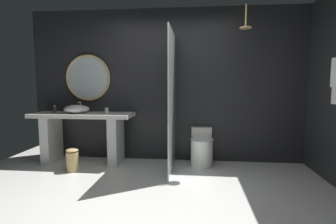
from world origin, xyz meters
TOP-DOWN VIEW (x-y plane):
  - ground_plane at (0.00, 0.00)m, footprint 5.76×5.76m
  - back_wall_panel at (0.00, 1.90)m, footprint 4.80×0.10m
  - vanity_counter at (-1.41, 1.55)m, footprint 1.69×0.57m
  - vessel_sink at (-1.50, 1.53)m, footprint 0.42×0.35m
  - tumbler_cup at (-1.00, 1.59)m, footprint 0.07×0.07m
  - soap_dispenser at (-1.89, 1.53)m, footprint 0.05×0.05m
  - round_wall_mirror at (-1.41, 1.81)m, footprint 0.81×0.04m
  - shower_glass_panel at (0.13, 1.29)m, footprint 0.02×1.11m
  - rain_shower_head at (1.20, 1.40)m, footprint 0.17×0.17m
  - toilet at (0.59, 1.60)m, footprint 0.37×0.53m
  - waste_bin at (-1.39, 1.09)m, footprint 0.19×0.19m

SIDE VIEW (x-z plane):
  - ground_plane at x=0.00m, z-range 0.00..0.00m
  - waste_bin at x=-1.39m, z-range 0.00..0.35m
  - toilet at x=0.59m, z-range -0.03..0.57m
  - vanity_counter at x=-1.41m, z-range 0.11..0.96m
  - tumbler_cup at x=-1.00m, z-range 0.85..0.94m
  - soap_dispenser at x=-1.89m, z-range 0.84..0.97m
  - vessel_sink at x=-1.50m, z-range 0.82..1.01m
  - shower_glass_panel at x=0.13m, z-range 0.00..2.12m
  - back_wall_panel at x=0.00m, z-range 0.00..2.60m
  - round_wall_mirror at x=-1.41m, z-range 1.04..1.85m
  - rain_shower_head at x=1.20m, z-range 2.02..2.38m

